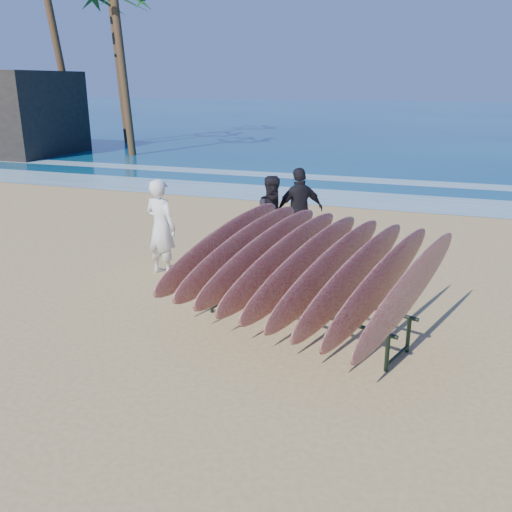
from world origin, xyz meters
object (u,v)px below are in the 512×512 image
Objects in this scene: person_white at (161,227)px; surfboard_rack at (304,266)px; person_dark_a at (274,218)px; palm_mid at (118,0)px; person_dark_b at (299,211)px.

surfboard_rack is at bearing 167.70° from person_white.
palm_mid reaches higher than person_dark_a.
person_white reaches higher than person_dark_a.
person_dark_a is 0.22× the size of palm_mid.
person_dark_a is (1.70, 1.59, -0.05)m from person_white.
person_white reaches higher than person_dark_b.
person_dark_a is 0.68m from person_dark_b.
person_white is 1.00× the size of person_dark_b.
person_white is 18.59m from palm_mid.
person_dark_a is at bearing 15.97° from person_dark_b.
surfboard_rack is 3.47m from person_white.
person_dark_b reaches higher than person_dark_a.
person_white is at bearing -56.23° from palm_mid.
surfboard_rack is 3.43m from person_dark_a.
palm_mid is at bearing 147.50° from surfboard_rack.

